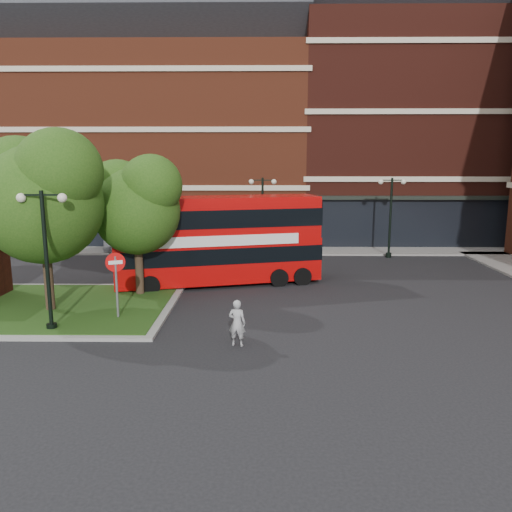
{
  "coord_description": "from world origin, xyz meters",
  "views": [
    {
      "loc": [
        1.97,
        -16.66,
        5.93
      ],
      "look_at": [
        1.72,
        4.24,
        2.0
      ],
      "focal_mm": 35.0,
      "sensor_mm": 36.0,
      "label": 1
    }
  ],
  "objects_px": {
    "woman": "(237,323)",
    "car_white": "(278,243)",
    "bus": "(218,235)",
    "car_silver": "(133,244)"
  },
  "relations": [
    {
      "from": "bus",
      "to": "car_white",
      "type": "height_order",
      "value": "bus"
    },
    {
      "from": "car_white",
      "to": "woman",
      "type": "bearing_deg",
      "value": 169.1
    },
    {
      "from": "car_silver",
      "to": "car_white",
      "type": "bearing_deg",
      "value": -84.33
    },
    {
      "from": "car_white",
      "to": "car_silver",
      "type": "bearing_deg",
      "value": 86.15
    },
    {
      "from": "bus",
      "to": "car_silver",
      "type": "bearing_deg",
      "value": 112.57
    },
    {
      "from": "woman",
      "to": "car_white",
      "type": "relative_size",
      "value": 0.35
    },
    {
      "from": "bus",
      "to": "woman",
      "type": "relative_size",
      "value": 6.52
    },
    {
      "from": "woman",
      "to": "car_white",
      "type": "distance_m",
      "value": 17.01
    },
    {
      "from": "bus",
      "to": "car_white",
      "type": "bearing_deg",
      "value": 54.7
    },
    {
      "from": "car_silver",
      "to": "woman",
      "type": "bearing_deg",
      "value": -150.42
    }
  ]
}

